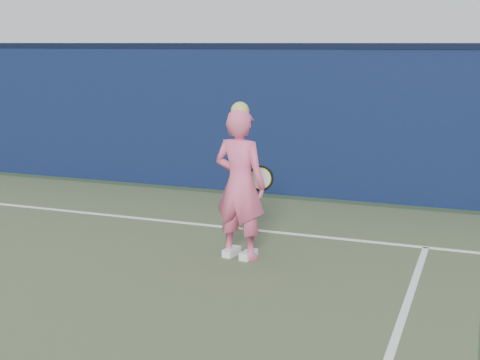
% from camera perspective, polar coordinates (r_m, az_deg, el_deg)
% --- Properties ---
extents(backstop_wall, '(24.00, 0.40, 2.50)m').
position_cam_1_polar(backstop_wall, '(12.42, -5.65, 5.32)').
color(backstop_wall, '#0C1837').
rests_on(backstop_wall, ground).
extents(wall_cap, '(24.00, 0.42, 0.10)m').
position_cam_1_polar(wall_cap, '(12.35, -5.77, 11.33)').
color(wall_cap, black).
rests_on(wall_cap, backstop_wall).
extents(player, '(0.73, 0.54, 1.92)m').
position_cam_1_polar(player, '(8.08, 0.00, -0.35)').
color(player, '#F65F8A').
rests_on(player, ground).
extents(racket, '(0.62, 0.14, 0.33)m').
position_cam_1_polar(racket, '(8.46, 1.57, 0.11)').
color(racket, black).
rests_on(racket, ground).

